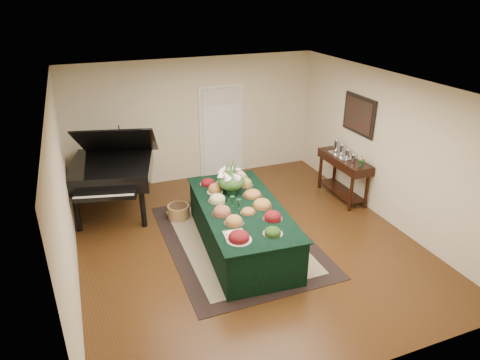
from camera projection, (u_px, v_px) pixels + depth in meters
name	position (u px, v px, depth m)	size (l,w,h in m)	color
ground	(246.00, 242.00, 7.41)	(6.00, 6.00, 0.00)	black
area_rug	(238.00, 239.00, 7.47)	(2.39, 3.34, 0.01)	black
kitchen_doorway	(222.00, 132.00, 9.70)	(1.05, 0.07, 2.10)	white
buffet_table	(241.00, 226.00, 7.13)	(1.49, 2.81, 0.77)	black
food_platters	(239.00, 203.00, 6.96)	(1.12, 2.28, 0.13)	silver
cutting_board	(235.00, 233.00, 6.14)	(0.33, 0.33, 0.10)	tan
green_goblets	(236.00, 203.00, 6.88)	(0.13, 0.21, 0.18)	#16371F
floral_centerpiece	(231.00, 177.00, 7.30)	(0.49, 0.49, 0.49)	#16371F
grand_piano	(112.00, 169.00, 8.00)	(1.90, 2.04, 1.81)	black
wicker_basket	(179.00, 212.00, 8.12)	(0.42, 0.42, 0.26)	olive
mahogany_sideboard	(344.00, 166.00, 8.68)	(0.45, 1.35, 0.90)	black
tea_service	(343.00, 151.00, 8.62)	(0.34, 0.74, 0.30)	silver
pink_bouquet	(361.00, 160.00, 8.10)	(0.17, 0.17, 0.21)	#16371F
wall_painting	(359.00, 115.00, 8.32)	(0.05, 0.95, 0.75)	black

